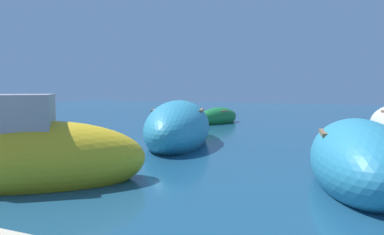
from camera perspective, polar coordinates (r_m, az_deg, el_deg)
moored_boat_3 at (r=8.48m, az=-22.84°, el=-5.65°), size 4.78×4.23×2.25m
moored_boat_4 at (r=13.50m, az=-2.08°, el=-1.55°), size 3.93×6.45×1.97m
moored_boat_5 at (r=8.66m, az=23.97°, el=-5.96°), size 2.63×5.04×1.74m
moored_boat_6 at (r=20.80m, az=3.97°, el=0.01°), size 2.07×3.34×1.11m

